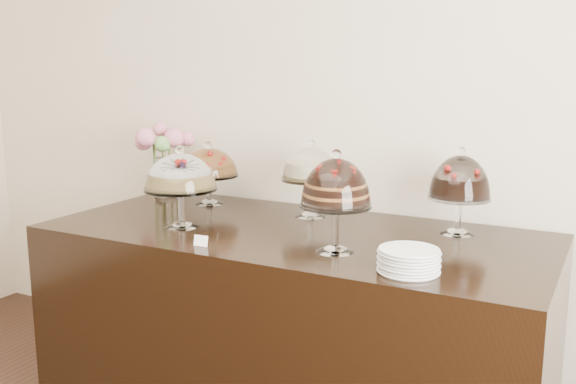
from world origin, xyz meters
The scene contains 10 objects.
wall_back centered at (0.00, 3.00, 1.50)m, with size 5.00×0.04×3.00m, color beige.
display_counter centered at (0.04, 2.45, 0.45)m, with size 2.20×1.00×0.90m, color black.
cake_stand_sugar_sponge centered at (-0.42, 2.27, 1.14)m, with size 0.32×0.32×0.37m.
cake_stand_choco_layer centered at (0.34, 2.23, 1.16)m, with size 0.28×0.28×0.40m.
cake_stand_cheesecake centered at (0.00, 2.72, 1.14)m, with size 0.28×0.28×0.37m.
cake_stand_dark_choco centered at (0.70, 2.73, 1.13)m, with size 0.26×0.26×0.38m.
cake_stand_fruit_tart centered at (-0.60, 2.73, 1.11)m, with size 0.31×0.31×0.33m.
flower_vase centered at (-0.94, 2.80, 1.15)m, with size 0.27×0.31×0.41m.
plate_stack centered at (0.67, 2.12, 0.94)m, with size 0.21×0.21×0.08m.
price_card_left centered at (-0.17, 2.05, 0.92)m, with size 0.06×0.01×0.04m, color white.
Camera 1 is at (1.30, 0.02, 1.61)m, focal length 40.00 mm.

